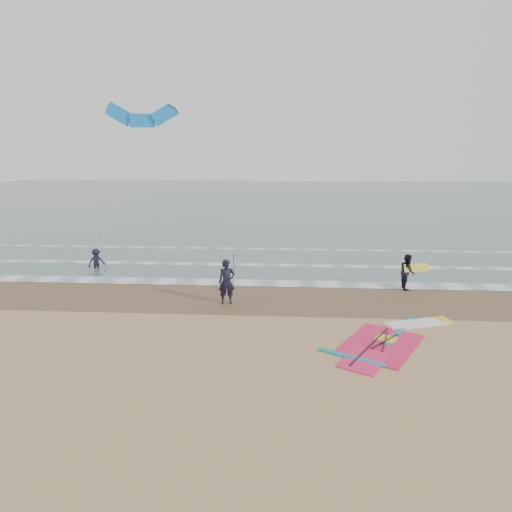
# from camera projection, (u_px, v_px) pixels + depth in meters

# --- Properties ---
(ground) EXTENTS (120.00, 120.00, 0.00)m
(ground) POSITION_uv_depth(u_px,v_px,m) (287.00, 353.00, 15.41)
(ground) COLOR tan
(ground) RESTS_ON ground
(sea_water) EXTENTS (120.00, 80.00, 0.02)m
(sea_water) POSITION_uv_depth(u_px,v_px,m) (286.00, 200.00, 62.06)
(sea_water) COLOR #47605E
(sea_water) RESTS_ON ground
(wet_sand_band) EXTENTS (120.00, 5.00, 0.01)m
(wet_sand_band) POSITION_uv_depth(u_px,v_px,m) (287.00, 297.00, 21.24)
(wet_sand_band) COLOR brown
(wet_sand_band) RESTS_ON ground
(foam_waterline) EXTENTS (120.00, 9.15, 0.02)m
(foam_waterline) POSITION_uv_depth(u_px,v_px,m) (287.00, 272.00, 25.55)
(foam_waterline) COLOR white
(foam_waterline) RESTS_ON ground
(windsurf_rig) EXTENTS (5.47, 5.18, 0.13)m
(windsurf_rig) POSITION_uv_depth(u_px,v_px,m) (392.00, 339.00, 16.52)
(windsurf_rig) COLOR white
(windsurf_rig) RESTS_ON ground
(person_standing) EXTENTS (0.83, 0.65, 2.02)m
(person_standing) POSITION_uv_depth(u_px,v_px,m) (227.00, 282.00, 20.18)
(person_standing) COLOR black
(person_standing) RESTS_ON ground
(person_walking) EXTENTS (0.67, 0.86, 1.76)m
(person_walking) POSITION_uv_depth(u_px,v_px,m) (407.00, 272.00, 22.39)
(person_walking) COLOR black
(person_walking) RESTS_ON ground
(person_wading) EXTENTS (1.12, 1.09, 1.54)m
(person_wading) POSITION_uv_depth(u_px,v_px,m) (96.00, 256.00, 26.20)
(person_wading) COLOR black
(person_wading) RESTS_ON ground
(held_pole) EXTENTS (0.17, 0.86, 1.82)m
(held_pole) POSITION_uv_depth(u_px,v_px,m) (233.00, 272.00, 20.05)
(held_pole) COLOR black
(held_pole) RESTS_ON ground
(carried_kiteboard) EXTENTS (1.30, 0.51, 0.39)m
(carried_kiteboard) POSITION_uv_depth(u_px,v_px,m) (416.00, 268.00, 22.21)
(carried_kiteboard) COLOR yellow
(carried_kiteboard) RESTS_ON ground
(surf_kite) EXTENTS (6.27, 3.28, 9.70)m
(surf_kite) POSITION_uv_depth(u_px,v_px,m) (141.00, 109.00, 27.19)
(surf_kite) COLOR white
(surf_kite) RESTS_ON ground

